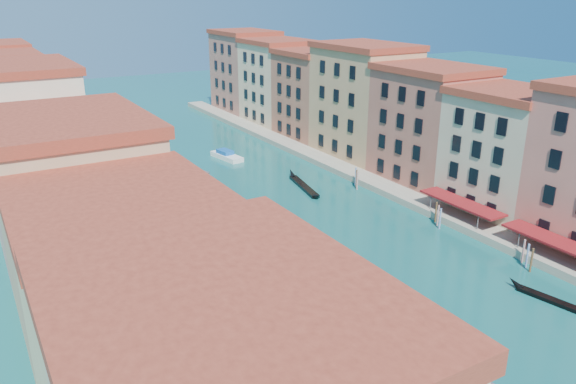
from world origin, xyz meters
name	(u,v)px	position (x,y,z in m)	size (l,w,h in m)	color
left_bank_palazzos	(39,159)	(-26.00, 64.68, 9.71)	(12.80, 128.40, 21.00)	#CDB98F
right_bank_palazzos	(384,112)	(30.00, 65.00, 9.75)	(12.80, 128.40, 21.00)	#993932
quay	(345,170)	(22.00, 65.00, 0.50)	(4.00, 140.00, 1.00)	gray
restaurant_awnings	(571,247)	(22.19, 23.00, 2.99)	(3.20, 44.55, 3.12)	maroon
mooring_poles_right	(507,248)	(19.10, 28.80, 1.30)	(1.44, 54.24, 3.20)	#542F1D
vaporetto_far	(173,174)	(-5.14, 75.97, 1.21)	(8.86, 18.55, 2.69)	silver
gondola_fore	(392,317)	(-1.36, 25.15, 0.46)	(1.44, 13.59, 2.71)	black
gondola_right	(560,302)	(15.03, 18.87, 0.41)	(2.93, 10.64, 2.14)	black
gondola_far	(303,185)	(11.70, 62.18, 0.39)	(3.64, 13.50, 1.92)	black
motorboat_mid	(251,260)	(-7.73, 42.40, 0.58)	(4.41, 7.50, 1.48)	white
motorboat_far	(226,155)	(7.93, 83.33, 0.62)	(3.61, 7.96, 1.59)	white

